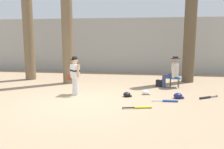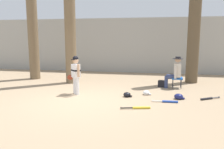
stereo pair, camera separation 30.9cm
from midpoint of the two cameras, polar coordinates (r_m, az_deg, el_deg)
ground_plane at (r=6.97m, az=-8.89°, el=-6.64°), size 60.00×60.00×0.00m
concrete_back_wall at (r=12.77m, az=-0.76°, el=7.35°), size 18.00×0.36×2.97m
tree_near_player at (r=9.67m, az=-12.21°, el=13.11°), size 0.73×0.73×5.93m
tree_behind_spectator at (r=10.24m, az=18.39°, el=13.39°), size 0.70×0.70×6.13m
young_ballplayer at (r=7.66m, az=-10.56°, el=0.44°), size 0.57×0.45×1.31m
folding_stool at (r=8.98m, az=14.56°, el=-0.89°), size 0.41×0.41×0.41m
seated_spectator at (r=8.93m, az=14.00°, el=0.87°), size 0.67×0.53×1.20m
handbag_beside_stool at (r=9.03m, az=11.18°, el=-2.23°), size 0.38×0.28×0.26m
tree_far_left at (r=11.05m, az=-21.14°, el=10.58°), size 0.73×0.73×5.30m
bat_blue_youth at (r=6.96m, az=12.74°, el=-6.50°), size 0.76×0.08×0.07m
bat_black_composite at (r=7.71m, az=21.68°, el=-5.40°), size 0.65×0.43×0.07m
bat_yellow_trainer at (r=6.21m, az=5.85°, el=-8.23°), size 0.80×0.26×0.07m
batting_helmet_black at (r=7.38m, az=2.58°, el=-5.07°), size 0.28×0.22×0.16m
batting_helmet_white at (r=7.73m, az=7.35°, el=-4.51°), size 0.28×0.21×0.16m
batting_helmet_navy at (r=7.43m, az=15.16°, el=-5.23°), size 0.32×0.25×0.19m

